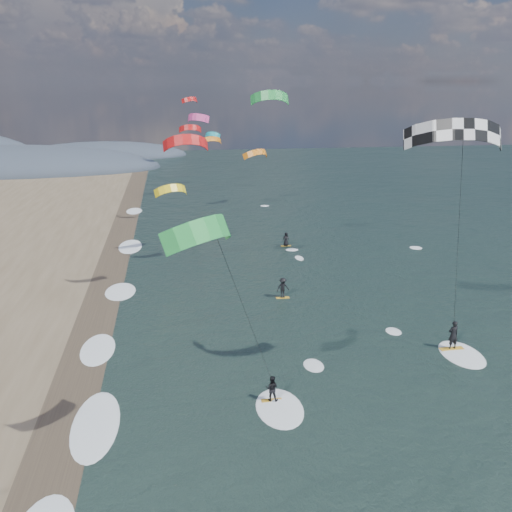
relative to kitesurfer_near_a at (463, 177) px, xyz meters
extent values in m
plane|color=black|center=(-8.92, -6.48, -12.46)|extent=(260.00, 260.00, 0.00)
cube|color=#382D23|center=(-20.92, 3.52, -12.45)|extent=(3.00, 240.00, 0.00)
ellipsoid|color=#3D4756|center=(-48.92, 93.52, -12.46)|extent=(64.00, 24.00, 10.00)
ellipsoid|color=#3D4756|center=(-30.92, 113.52, -12.46)|extent=(40.00, 18.00, 7.00)
cube|color=gold|center=(3.28, 5.05, -12.42)|extent=(1.61, 0.48, 0.07)
imported|color=black|center=(3.28, 5.05, -11.40)|extent=(0.78, 0.57, 1.98)
ellipsoid|color=white|center=(3.58, 4.25, -12.46)|extent=(2.60, 4.20, 0.12)
cylinder|color=black|center=(1.28, 2.05, -4.32)|extent=(0.02, 0.02, 15.46)
cube|color=gold|center=(-9.78, 0.48, -12.43)|extent=(1.17, 0.36, 0.05)
imported|color=black|center=(-9.78, 0.48, -11.66)|extent=(0.85, 0.75, 1.49)
ellipsoid|color=white|center=(-9.48, -0.32, -12.46)|extent=(2.60, 4.20, 0.12)
cylinder|color=black|center=(-11.53, -2.52, -5.96)|extent=(0.02, 0.02, 12.50)
cube|color=gold|center=(-6.12, 16.02, -12.43)|extent=(1.10, 0.35, 0.05)
imported|color=black|center=(-6.12, 16.02, -11.55)|extent=(1.21, 0.85, 1.71)
cube|color=gold|center=(-2.80, 31.24, -12.43)|extent=(1.10, 0.35, 0.05)
imported|color=black|center=(-2.80, 31.24, -11.66)|extent=(0.83, 0.65, 1.49)
cube|color=gold|center=(-12.55, 35.21, -12.43)|extent=(1.10, 0.35, 0.05)
imported|color=black|center=(-12.55, 35.21, -11.58)|extent=(0.70, 0.56, 1.66)
ellipsoid|color=white|center=(-19.72, -0.48, -12.46)|extent=(2.40, 5.40, 0.11)
ellipsoid|color=white|center=(-19.72, 8.52, -12.46)|extent=(2.40, 5.40, 0.11)
ellipsoid|color=white|center=(-19.72, 19.52, -12.46)|extent=(2.40, 5.40, 0.11)
ellipsoid|color=white|center=(-19.72, 33.52, -12.46)|extent=(2.40, 5.40, 0.11)
ellipsoid|color=white|center=(-19.72, 51.52, -12.46)|extent=(2.40, 5.40, 0.11)
camera|label=1|loc=(-14.80, -27.29, 4.73)|focal=40.00mm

